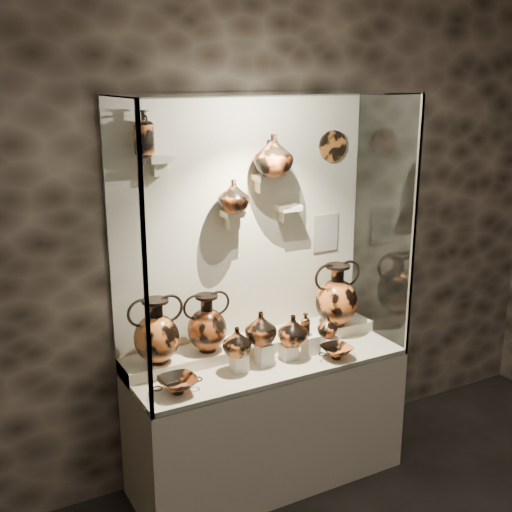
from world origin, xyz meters
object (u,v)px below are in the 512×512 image
at_px(jug_b, 261,328).
at_px(ovoid_vase_b, 273,155).
at_px(amphora_left, 157,331).
at_px(amphora_right, 337,295).
at_px(jug_c, 293,330).
at_px(amphora_mid, 207,323).
at_px(ovoid_vase_a, 233,196).
at_px(kylix_right, 336,351).
at_px(jug_a, 237,342).
at_px(kylix_left, 177,384).
at_px(lekythos_tall, 144,130).
at_px(lekythos_small, 305,323).
at_px(jug_e, 327,326).

relative_size(jug_b, ovoid_vase_b, 0.80).
height_order(amphora_left, jug_b, amphora_left).
height_order(amphora_right, jug_c, amphora_right).
bearing_deg(amphora_mid, ovoid_vase_a, 37.97).
bearing_deg(kylix_right, jug_a, -173.17).
distance_m(amphora_left, kylix_left, 0.35).
relative_size(jug_a, kylix_right, 0.74).
relative_size(kylix_right, ovoid_vase_b, 0.97).
bearing_deg(amphora_right, jug_b, -166.96).
relative_size(amphora_mid, kylix_right, 1.49).
distance_m(lekythos_tall, ovoid_vase_a, 0.65).
xyz_separation_m(amphora_left, ovoid_vase_a, (0.53, 0.06, 0.72)).
distance_m(kylix_left, ovoid_vase_b, 1.43).
relative_size(amphora_left, amphora_mid, 1.09).
relative_size(jug_b, jug_c, 1.04).
distance_m(jug_c, lekythos_tall, 1.45).
xyz_separation_m(amphora_right, jug_c, (-0.45, -0.19, -0.09)).
relative_size(jug_c, kylix_left, 0.69).
bearing_deg(jug_a, ovoid_vase_a, 61.34).
xyz_separation_m(jug_c, lekythos_small, (0.11, 0.03, 0.02)).
distance_m(amphora_right, jug_a, 0.86).
height_order(jug_a, lekythos_small, lekythos_small).
xyz_separation_m(lekythos_tall, ovoid_vase_b, (0.77, -0.06, -0.17)).
bearing_deg(jug_a, lekythos_tall, 138.65).
bearing_deg(amphora_right, amphora_left, 178.97).
bearing_deg(jug_b, amphora_right, -0.86).
bearing_deg(ovoid_vase_a, kylix_right, -36.39).
distance_m(lekythos_small, kylix_right, 0.25).
bearing_deg(amphora_right, lekythos_small, -155.88).
bearing_deg(kylix_right, kylix_left, -164.35).
height_order(jug_b, lekythos_small, jug_b).
height_order(amphora_left, amphora_right, amphora_right).
bearing_deg(kylix_right, lekythos_small, 148.37).
relative_size(amphora_right, jug_b, 2.11).
height_order(kylix_right, ovoid_vase_b, ovoid_vase_b).
distance_m(jug_b, jug_e, 0.49).
xyz_separation_m(jug_b, ovoid_vase_b, (0.20, 0.21, 0.98)).
distance_m(amphora_mid, kylix_right, 0.81).
bearing_deg(kylix_right, ovoid_vase_b, 142.26).
bearing_deg(kylix_right, lekythos_tall, 175.55).
relative_size(jug_c, kylix_right, 0.80).
bearing_deg(ovoid_vase_a, jug_c, -43.91).
xyz_separation_m(amphora_left, jug_a, (0.41, -0.20, -0.08)).
distance_m(amphora_mid, ovoid_vase_b, 1.07).
height_order(jug_b, kylix_left, jug_b).
relative_size(lekythos_tall, ovoid_vase_a, 1.47).
bearing_deg(jug_a, amphora_right, 8.42).
bearing_deg(jug_c, amphora_mid, 179.83).
height_order(jug_b, ovoid_vase_b, ovoid_vase_b).
xyz_separation_m(jug_e, ovoid_vase_b, (-0.28, 0.21, 1.06)).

